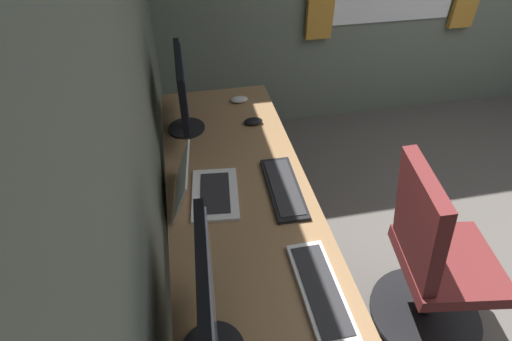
{
  "coord_description": "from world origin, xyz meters",
  "views": [
    {
      "loc": [
        -0.84,
        2.08,
        1.97
      ],
      "look_at": [
        0.37,
        1.84,
        0.95
      ],
      "focal_mm": 28.53,
      "sensor_mm": 36.0,
      "label": 1
    }
  ],
  "objects_px": {
    "keyboard_spare": "(284,188)",
    "mouse_main": "(239,99)",
    "monitor_primary": "(182,90)",
    "mouse_spare": "(253,121)",
    "office_chair": "(432,264)",
    "keyboard_main": "(321,290)",
    "laptop_leftmost": "(202,188)",
    "monitor_secondary": "(208,308)",
    "drawer_pedestal": "(231,224)"
  },
  "relations": [
    {
      "from": "monitor_primary",
      "to": "keyboard_spare",
      "type": "xyz_separation_m",
      "value": [
        -0.58,
        -0.39,
        -0.23
      ]
    },
    {
      "from": "keyboard_main",
      "to": "keyboard_spare",
      "type": "height_order",
      "value": "same"
    },
    {
      "from": "monitor_primary",
      "to": "mouse_main",
      "type": "relative_size",
      "value": 4.75
    },
    {
      "from": "mouse_spare",
      "to": "office_chair",
      "type": "relative_size",
      "value": 0.11
    },
    {
      "from": "mouse_spare",
      "to": "office_chair",
      "type": "xyz_separation_m",
      "value": [
        -0.9,
        -0.66,
        -0.29
      ]
    },
    {
      "from": "drawer_pedestal",
      "to": "laptop_leftmost",
      "type": "height_order",
      "value": "laptop_leftmost"
    },
    {
      "from": "monitor_primary",
      "to": "office_chair",
      "type": "height_order",
      "value": "monitor_primary"
    },
    {
      "from": "keyboard_main",
      "to": "mouse_spare",
      "type": "distance_m",
      "value": 1.11
    },
    {
      "from": "keyboard_spare",
      "to": "monitor_primary",
      "type": "bearing_deg",
      "value": 34.05
    },
    {
      "from": "laptop_leftmost",
      "to": "mouse_main",
      "type": "height_order",
      "value": "laptop_leftmost"
    },
    {
      "from": "office_chair",
      "to": "keyboard_main",
      "type": "bearing_deg",
      "value": 107.76
    },
    {
      "from": "mouse_spare",
      "to": "keyboard_spare",
      "type": "bearing_deg",
      "value": -177.0
    },
    {
      "from": "mouse_main",
      "to": "mouse_spare",
      "type": "bearing_deg",
      "value": -171.94
    },
    {
      "from": "mouse_spare",
      "to": "laptop_leftmost",
      "type": "bearing_deg",
      "value": 147.76
    },
    {
      "from": "monitor_secondary",
      "to": "keyboard_main",
      "type": "distance_m",
      "value": 0.48
    },
    {
      "from": "laptop_leftmost",
      "to": "office_chair",
      "type": "height_order",
      "value": "office_chair"
    },
    {
      "from": "laptop_leftmost",
      "to": "mouse_main",
      "type": "relative_size",
      "value": 3.48
    },
    {
      "from": "keyboard_spare",
      "to": "mouse_spare",
      "type": "relative_size",
      "value": 4.08
    },
    {
      "from": "keyboard_spare",
      "to": "office_chair",
      "type": "bearing_deg",
      "value": -118.53
    },
    {
      "from": "monitor_secondary",
      "to": "laptop_leftmost",
      "type": "distance_m",
      "value": 0.74
    },
    {
      "from": "keyboard_main",
      "to": "mouse_main",
      "type": "bearing_deg",
      "value": 2.45
    },
    {
      "from": "mouse_spare",
      "to": "drawer_pedestal",
      "type": "bearing_deg",
      "value": 152.14
    },
    {
      "from": "mouse_main",
      "to": "office_chair",
      "type": "height_order",
      "value": "office_chair"
    },
    {
      "from": "drawer_pedestal",
      "to": "monitor_secondary",
      "type": "bearing_deg",
      "value": 168.66
    },
    {
      "from": "keyboard_spare",
      "to": "office_chair",
      "type": "xyz_separation_m",
      "value": [
        -0.34,
        -0.63,
        -0.28
      ]
    },
    {
      "from": "monitor_secondary",
      "to": "office_chair",
      "type": "bearing_deg",
      "value": -71.48
    },
    {
      "from": "keyboard_main",
      "to": "laptop_leftmost",
      "type": "bearing_deg",
      "value": 31.87
    },
    {
      "from": "mouse_spare",
      "to": "monitor_secondary",
      "type": "bearing_deg",
      "value": 163.39
    },
    {
      "from": "keyboard_main",
      "to": "office_chair",
      "type": "distance_m",
      "value": 0.72
    },
    {
      "from": "mouse_spare",
      "to": "keyboard_main",
      "type": "bearing_deg",
      "value": -178.84
    },
    {
      "from": "keyboard_spare",
      "to": "mouse_main",
      "type": "height_order",
      "value": "mouse_main"
    },
    {
      "from": "laptop_leftmost",
      "to": "monitor_primary",
      "type": "bearing_deg",
      "value": 3.13
    },
    {
      "from": "drawer_pedestal",
      "to": "mouse_spare",
      "type": "height_order",
      "value": "mouse_spare"
    },
    {
      "from": "mouse_spare",
      "to": "monitor_primary",
      "type": "bearing_deg",
      "value": 86.38
    },
    {
      "from": "laptop_leftmost",
      "to": "office_chair",
      "type": "relative_size",
      "value": 0.37
    },
    {
      "from": "keyboard_spare",
      "to": "mouse_spare",
      "type": "height_order",
      "value": "mouse_spare"
    },
    {
      "from": "laptop_leftmost",
      "to": "keyboard_spare",
      "type": "distance_m",
      "value": 0.37
    },
    {
      "from": "mouse_main",
      "to": "keyboard_spare",
      "type": "bearing_deg",
      "value": -175.41
    },
    {
      "from": "mouse_main",
      "to": "office_chair",
      "type": "xyz_separation_m",
      "value": [
        -1.16,
        -0.69,
        -0.29
      ]
    },
    {
      "from": "monitor_primary",
      "to": "laptop_leftmost",
      "type": "bearing_deg",
      "value": -176.87
    },
    {
      "from": "monitor_primary",
      "to": "mouse_spare",
      "type": "distance_m",
      "value": 0.43
    },
    {
      "from": "monitor_secondary",
      "to": "mouse_main",
      "type": "height_order",
      "value": "monitor_secondary"
    },
    {
      "from": "keyboard_main",
      "to": "office_chair",
      "type": "xyz_separation_m",
      "value": [
        0.2,
        -0.63,
        -0.28
      ]
    },
    {
      "from": "mouse_main",
      "to": "monitor_primary",
      "type": "bearing_deg",
      "value": 124.94
    },
    {
      "from": "drawer_pedestal",
      "to": "monitor_primary",
      "type": "xyz_separation_m",
      "value": [
        0.39,
        0.17,
        0.62
      ]
    },
    {
      "from": "monitor_secondary",
      "to": "laptop_leftmost",
      "type": "bearing_deg",
      "value": -2.96
    },
    {
      "from": "monitor_primary",
      "to": "mouse_main",
      "type": "distance_m",
      "value": 0.46
    },
    {
      "from": "drawer_pedestal",
      "to": "mouse_main",
      "type": "bearing_deg",
      "value": -14.41
    },
    {
      "from": "monitor_secondary",
      "to": "office_chair",
      "type": "relative_size",
      "value": 0.5
    },
    {
      "from": "keyboard_main",
      "to": "monitor_secondary",
      "type": "bearing_deg",
      "value": 109.74
    }
  ]
}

